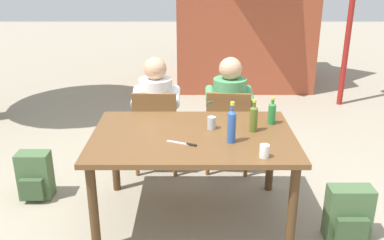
{
  "coord_description": "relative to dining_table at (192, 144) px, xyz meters",
  "views": [
    {
      "loc": [
        -0.01,
        -3.08,
        2.04
      ],
      "look_at": [
        0.0,
        0.0,
        0.87
      ],
      "focal_mm": 39.69,
      "sensor_mm": 36.0,
      "label": 1
    }
  ],
  "objects": [
    {
      "name": "cup_white",
      "position": [
        0.49,
        -0.41,
        0.13
      ],
      "size": [
        0.07,
        0.07,
        0.09
      ],
      "primitive_type": "cylinder",
      "color": "white",
      "rests_on": "dining_table"
    },
    {
      "name": "backpack_by_far_side",
      "position": [
        1.19,
        -0.3,
        -0.46
      ],
      "size": [
        0.34,
        0.22,
        0.44
      ],
      "color": "#47663D",
      "rests_on": "ground_plane"
    },
    {
      "name": "bottle_green",
      "position": [
        0.66,
        0.23,
        0.18
      ],
      "size": [
        0.06,
        0.06,
        0.23
      ],
      "color": "#287A38",
      "rests_on": "dining_table"
    },
    {
      "name": "bottle_blue",
      "position": [
        0.29,
        -0.15,
        0.22
      ],
      "size": [
        0.06,
        0.06,
        0.32
      ],
      "color": "#2D56A3",
      "rests_on": "dining_table"
    },
    {
      "name": "chair_far_right",
      "position": [
        0.35,
        0.83,
        -0.18
      ],
      "size": [
        0.48,
        0.48,
        0.87
      ],
      "color": "brown",
      "rests_on": "ground_plane"
    },
    {
      "name": "person_in_plaid_shirt",
      "position": [
        -0.36,
        0.94,
        -0.01
      ],
      "size": [
        0.47,
        0.61,
        1.18
      ],
      "color": "white",
      "rests_on": "ground_plane"
    },
    {
      "name": "dining_table",
      "position": [
        0.0,
        0.0,
        0.0
      ],
      "size": [
        1.59,
        1.06,
        0.75
      ],
      "color": "brown",
      "rests_on": "ground_plane"
    },
    {
      "name": "ground_plane",
      "position": [
        0.0,
        0.0,
        -0.67
      ],
      "size": [
        24.0,
        24.0,
        0.0
      ],
      "primitive_type": "plane",
      "color": "gray"
    },
    {
      "name": "chair_far_left",
      "position": [
        -0.36,
        0.83,
        -0.18
      ],
      "size": [
        0.45,
        0.45,
        0.87
      ],
      "color": "brown",
      "rests_on": "ground_plane"
    },
    {
      "name": "person_in_white_shirt",
      "position": [
        0.36,
        0.94,
        -0.01
      ],
      "size": [
        0.47,
        0.61,
        1.18
      ],
      "color": "#4C935B",
      "rests_on": "ground_plane"
    },
    {
      "name": "bottle_olive",
      "position": [
        0.48,
        0.06,
        0.2
      ],
      "size": [
        0.06,
        0.06,
        0.27
      ],
      "color": "#566623",
      "rests_on": "dining_table"
    },
    {
      "name": "cup_steel",
      "position": [
        0.15,
        0.12,
        0.14
      ],
      "size": [
        0.07,
        0.07,
        0.1
      ],
      "primitive_type": "cylinder",
      "color": "#B2B7BC",
      "rests_on": "dining_table"
    },
    {
      "name": "brick_kiosk",
      "position": [
        0.85,
        4.35,
        0.72
      ],
      "size": [
        2.52,
        2.11,
        2.65
      ],
      "color": "#9E472D",
      "rests_on": "ground_plane"
    },
    {
      "name": "backpack_by_near_side",
      "position": [
        -1.42,
        0.31,
        -0.46
      ],
      "size": [
        0.29,
        0.23,
        0.44
      ],
      "color": "#47663D",
      "rests_on": "ground_plane"
    },
    {
      "name": "table_knife",
      "position": [
        -0.07,
        -0.19,
        0.09
      ],
      "size": [
        0.23,
        0.11,
        0.01
      ],
      "color": "silver",
      "rests_on": "dining_table"
    }
  ]
}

